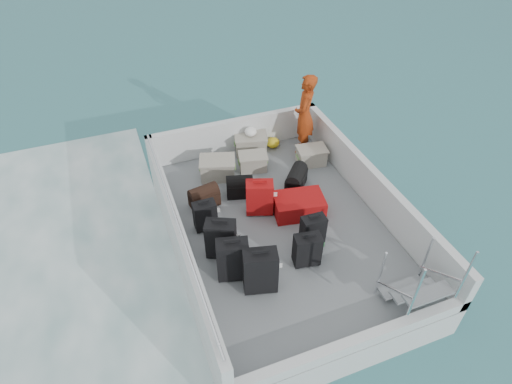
% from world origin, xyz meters
% --- Properties ---
extents(ground, '(160.00, 160.00, 0.00)m').
position_xyz_m(ground, '(0.00, 0.00, 0.00)').
color(ground, '#195158').
rests_on(ground, ground).
extents(ferry_hull, '(3.60, 5.00, 0.60)m').
position_xyz_m(ferry_hull, '(0.00, 0.00, 0.30)').
color(ferry_hull, silver).
rests_on(ferry_hull, ground).
extents(deck, '(3.30, 4.70, 0.02)m').
position_xyz_m(deck, '(0.00, 0.00, 0.61)').
color(deck, slate).
rests_on(deck, ferry_hull).
extents(deck_fittings, '(3.60, 5.00, 0.90)m').
position_xyz_m(deck_fittings, '(0.35, -0.32, 0.99)').
color(deck_fittings, silver).
rests_on(deck_fittings, deck).
extents(suitcase_0, '(0.52, 0.38, 0.72)m').
position_xyz_m(suitcase_0, '(-1.10, -0.76, 0.98)').
color(suitcase_0, black).
rests_on(suitcase_0, deck).
extents(suitcase_1, '(0.53, 0.44, 0.69)m').
position_xyz_m(suitcase_1, '(-1.14, -0.28, 0.97)').
color(suitcase_1, black).
rests_on(suitcase_1, deck).
extents(suitcase_2, '(0.38, 0.23, 0.55)m').
position_xyz_m(suitcase_2, '(-1.21, 0.38, 0.89)').
color(suitcase_2, black).
rests_on(suitcase_2, deck).
extents(suitcase_3, '(0.54, 0.40, 0.74)m').
position_xyz_m(suitcase_3, '(-0.80, -1.10, 0.99)').
color(suitcase_3, black).
rests_on(suitcase_3, deck).
extents(suitcase_5, '(0.53, 0.42, 0.64)m').
position_xyz_m(suitcase_5, '(-0.22, 0.43, 0.94)').
color(suitcase_5, '#980D0B').
rests_on(suitcase_5, deck).
extents(suitcase_6, '(0.44, 0.31, 0.57)m').
position_xyz_m(suitcase_6, '(0.04, -0.91, 0.90)').
color(suitcase_6, black).
rests_on(suitcase_6, deck).
extents(suitcase_7, '(0.39, 0.23, 0.54)m').
position_xyz_m(suitcase_7, '(0.32, -0.55, 0.89)').
color(suitcase_7, black).
rests_on(suitcase_7, deck).
extents(suitcase_8, '(0.95, 0.71, 0.34)m').
position_xyz_m(suitcase_8, '(0.41, 0.17, 0.79)').
color(suitcase_8, '#980D0B').
rests_on(suitcase_8, deck).
extents(duffel_0, '(0.56, 0.39, 0.32)m').
position_xyz_m(duffel_0, '(-1.08, 0.95, 0.78)').
color(duffel_0, black).
rests_on(duffel_0, deck).
extents(duffel_1, '(0.54, 0.42, 0.32)m').
position_xyz_m(duffel_1, '(-0.39, 0.99, 0.78)').
color(duffel_1, black).
rests_on(duffel_1, deck).
extents(duffel_2, '(0.58, 0.61, 0.32)m').
position_xyz_m(duffel_2, '(0.67, 0.83, 0.78)').
color(duffel_2, black).
rests_on(duffel_2, deck).
extents(crate_0, '(0.73, 0.61, 0.38)m').
position_xyz_m(crate_0, '(-0.61, 1.64, 0.81)').
color(crate_0, '#9B9587').
rests_on(crate_0, deck).
extents(crate_1, '(0.58, 0.46, 0.31)m').
position_xyz_m(crate_1, '(0.11, 1.64, 0.78)').
color(crate_1, '#9B9587').
rests_on(crate_1, deck).
extents(crate_2, '(0.71, 0.58, 0.38)m').
position_xyz_m(crate_2, '(0.27, 2.20, 0.81)').
color(crate_2, '#9B9587').
rests_on(crate_2, deck).
extents(crate_3, '(0.59, 0.45, 0.33)m').
position_xyz_m(crate_3, '(1.27, 1.40, 0.78)').
color(crate_3, '#9B9587').
rests_on(crate_3, deck).
extents(yellow_bag, '(0.28, 0.26, 0.22)m').
position_xyz_m(yellow_bag, '(0.77, 2.20, 0.73)').
color(yellow_bag, gold).
rests_on(yellow_bag, deck).
extents(white_bag, '(0.24, 0.24, 0.18)m').
position_xyz_m(white_bag, '(0.27, 2.20, 1.09)').
color(white_bag, white).
rests_on(white_bag, crate_2).
extents(passenger, '(0.68, 0.74, 1.68)m').
position_xyz_m(passenger, '(1.30, 1.89, 1.46)').
color(passenger, '#D14313').
rests_on(passenger, deck).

